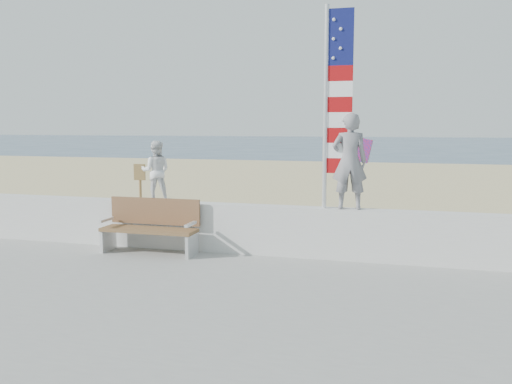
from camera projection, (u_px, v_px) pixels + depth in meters
ground at (212, 294)px, 8.20m from camera, size 220.00×220.00×0.00m
sand at (312, 206)px, 16.80m from camera, size 90.00×40.00×0.08m
seawall at (248, 229)px, 10.04m from camera, size 30.00×0.35×0.90m
adult at (350, 161)px, 9.39m from camera, size 0.67×0.50×1.67m
child at (156, 171)px, 10.40m from camera, size 0.68×0.60×1.16m
bench at (151, 225)px, 10.06m from camera, size 1.80×0.57×1.00m
flag at (333, 99)px, 9.34m from camera, size 0.50×0.08×3.50m
parafoil_kite at (351, 148)px, 10.72m from camera, size 0.90×0.25×0.61m
sign at (140, 187)px, 14.07m from camera, size 0.32×0.07×1.46m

